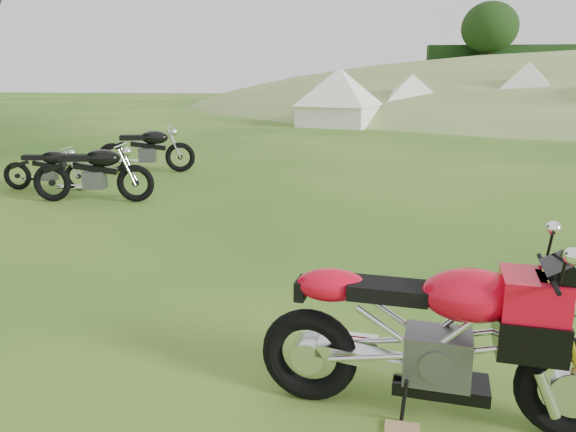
% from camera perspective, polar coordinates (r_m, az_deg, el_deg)
% --- Properties ---
extents(ground, '(120.00, 120.00, 0.00)m').
position_cam_1_polar(ground, '(5.84, -0.74, -7.88)').
color(ground, '#1F4F11').
rests_on(ground, ground).
extents(sport_motorcycle, '(2.25, 0.86, 1.32)m').
position_cam_1_polar(sport_motorcycle, '(3.74, 14.80, -10.59)').
color(sport_motorcycle, red).
rests_on(sport_motorcycle, ground).
extents(plywood_board, '(0.24, 0.20, 0.02)m').
position_cam_1_polar(plywood_board, '(3.87, 11.51, -20.54)').
color(plywood_board, tan).
rests_on(plywood_board, ground).
extents(vintage_moto_a, '(2.10, 0.67, 1.09)m').
position_cam_1_polar(vintage_moto_a, '(10.41, -19.22, 4.30)').
color(vintage_moto_a, black).
rests_on(vintage_moto_a, ground).
extents(vintage_moto_b, '(1.71, 0.51, 0.89)m').
position_cam_1_polar(vintage_moto_b, '(11.82, -23.29, 4.55)').
color(vintage_moto_b, black).
rests_on(vintage_moto_b, ground).
extents(vintage_moto_d, '(2.17, 0.91, 1.11)m').
position_cam_1_polar(vintage_moto_d, '(13.24, -14.22, 6.68)').
color(vintage_moto_d, black).
rests_on(vintage_moto_d, ground).
extents(tent_left, '(3.66, 3.66, 2.52)m').
position_cam_1_polar(tent_left, '(24.71, 5.22, 12.01)').
color(tent_left, white).
rests_on(tent_left, ground).
extents(tent_mid, '(2.87, 2.87, 2.35)m').
position_cam_1_polar(tent_mid, '(27.48, 12.44, 11.79)').
color(tent_mid, white).
rests_on(tent_mid, ground).
extents(tent_right, '(3.95, 3.95, 2.69)m').
position_cam_1_polar(tent_right, '(27.45, 23.07, 11.35)').
color(tent_right, silver).
rests_on(tent_right, ground).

